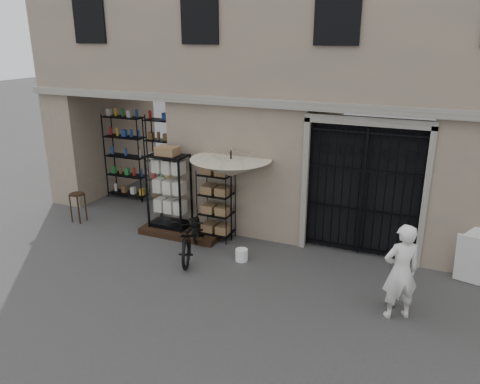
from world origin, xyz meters
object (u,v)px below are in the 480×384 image
at_px(display_cabinet, 169,195).
at_px(bicycle, 193,255).
at_px(wire_rack, 216,205).
at_px(easel_sign, 471,257).
at_px(steel_bollard, 393,284).
at_px(white_bucket, 242,255).
at_px(shopkeeper, 395,316).
at_px(market_umbrella, 231,163).
at_px(wooden_stool, 78,207).

relative_size(display_cabinet, bicycle, 1.01).
height_order(wire_rack, easel_sign, wire_rack).
xyz_separation_m(wire_rack, bicycle, (-0.09, -1.05, -0.83)).
distance_m(wire_rack, easel_sign, 5.49).
bearing_deg(steel_bollard, easel_sign, 49.63).
height_order(display_cabinet, white_bucket, display_cabinet).
bearing_deg(display_cabinet, shopkeeper, -19.64).
bearing_deg(wire_rack, white_bucket, -20.64).
bearing_deg(wire_rack, display_cabinet, -156.60).
distance_m(market_umbrella, easel_sign, 5.29).
xyz_separation_m(wooden_stool, shopkeeper, (8.08, -1.27, -0.41)).
xyz_separation_m(market_umbrella, wooden_stool, (-4.15, -0.49, -1.50)).
distance_m(wooden_stool, shopkeeper, 8.19).
distance_m(market_umbrella, steel_bollard, 4.34).
xyz_separation_m(white_bucket, wooden_stool, (-4.78, 0.38, 0.28)).
distance_m(display_cabinet, white_bucket, 2.51).
height_order(bicycle, steel_bollard, bicycle).
bearing_deg(steel_bollard, white_bucket, 169.20).
bearing_deg(easel_sign, market_umbrella, -166.46).
bearing_deg(wire_rack, market_umbrella, 22.40).
height_order(display_cabinet, easel_sign, display_cabinet).
height_order(market_umbrella, bicycle, market_umbrella).
bearing_deg(wooden_stool, shopkeeper, -8.92).
xyz_separation_m(bicycle, shopkeeper, (4.40, -0.69, 0.00)).
bearing_deg(white_bucket, wooden_stool, 175.48).
xyz_separation_m(market_umbrella, bicycle, (-0.47, -1.07, -1.91)).
height_order(bicycle, shopkeeper, bicycle).
xyz_separation_m(wire_rack, easel_sign, (5.49, 0.06, -0.28)).
height_order(white_bucket, steel_bollard, steel_bollard).
bearing_deg(display_cabinet, steel_bollard, -17.21).
height_order(bicycle, easel_sign, easel_sign).
distance_m(wire_rack, bicycle, 1.34).
xyz_separation_m(bicycle, steel_bollard, (4.28, -0.41, 0.46)).
relative_size(white_bucket, bicycle, 0.14).
bearing_deg(white_bucket, market_umbrella, 126.05).
relative_size(wooden_stool, easel_sign, 0.73).
height_order(wire_rack, white_bucket, wire_rack).
xyz_separation_m(display_cabinet, shopkeeper, (5.54, -1.65, -0.96)).
bearing_deg(white_bucket, steel_bollard, -10.80).
relative_size(market_umbrella, easel_sign, 2.50).
bearing_deg(market_umbrella, bicycle, -113.61).
bearing_deg(shopkeeper, wire_rack, -52.52).
xyz_separation_m(wire_rack, white_bucket, (1.01, -0.85, -0.70)).
xyz_separation_m(display_cabinet, easel_sign, (6.71, 0.15, -0.41)).
height_order(market_umbrella, wooden_stool, market_umbrella).
bearing_deg(shopkeeper, easel_sign, -153.63).
bearing_deg(wire_rack, bicycle, -75.47).
distance_m(display_cabinet, wooden_stool, 2.64).
distance_m(shopkeeper, easel_sign, 2.22).
relative_size(shopkeeper, easel_sign, 1.63).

